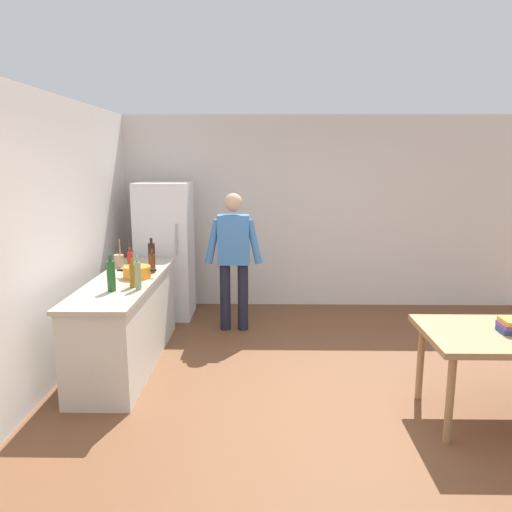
{
  "coord_description": "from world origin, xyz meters",
  "views": [
    {
      "loc": [
        -0.58,
        -4.05,
        2.1
      ],
      "look_at": [
        -0.67,
        1.34,
        1.04
      ],
      "focal_mm": 34.65,
      "sensor_mm": 36.0,
      "label": 1
    }
  ],
  "objects": [
    {
      "name": "cooking_pot",
      "position": [
        -1.89,
        0.86,
        0.96
      ],
      "size": [
        0.4,
        0.28,
        0.12
      ],
      "color": "orange",
      "rests_on": "kitchen_counter"
    },
    {
      "name": "bottle_wine_dark",
      "position": [
        -1.83,
        1.32,
        1.05
      ],
      "size": [
        0.08,
        0.08,
        0.34
      ],
      "color": "black",
      "rests_on": "kitchen_counter"
    },
    {
      "name": "refrigerator",
      "position": [
        -1.9,
        2.4,
        0.9
      ],
      "size": [
        0.7,
        0.67,
        1.8
      ],
      "color": "white",
      "rests_on": "ground_plane"
    },
    {
      "name": "wall_left",
      "position": [
        -2.6,
        0.2,
        1.35
      ],
      "size": [
        0.12,
        5.6,
        2.7
      ],
      "primitive_type": "cube",
      "color": "silver",
      "rests_on": "ground_plane"
    },
    {
      "name": "wall_back",
      "position": [
        0.0,
        3.0,
        1.35
      ],
      "size": [
        6.4,
        0.12,
        2.7
      ],
      "primitive_type": "cube",
      "color": "silver",
      "rests_on": "ground_plane"
    },
    {
      "name": "bottle_wine_green",
      "position": [
        -1.99,
        0.34,
        1.05
      ],
      "size": [
        0.08,
        0.08,
        0.34
      ],
      "color": "#1E5123",
      "rests_on": "kitchen_counter"
    },
    {
      "name": "dining_table",
      "position": [
        1.4,
        -0.3,
        0.67
      ],
      "size": [
        1.4,
        0.9,
        0.75
      ],
      "color": "#9E754C",
      "rests_on": "ground_plane"
    },
    {
      "name": "utensil_jar",
      "position": [
        -2.22,
        1.38,
        0.98
      ],
      "size": [
        0.11,
        0.11,
        0.32
      ],
      "color": "tan",
      "rests_on": "kitchen_counter"
    },
    {
      "name": "bottle_beer_brown",
      "position": [
        -1.78,
        1.09,
        1.01
      ],
      "size": [
        0.06,
        0.06,
        0.26
      ],
      "color": "#5B3314",
      "rests_on": "kitchen_counter"
    },
    {
      "name": "bottle_oil_amber",
      "position": [
        -1.83,
        0.49,
        1.02
      ],
      "size": [
        0.06,
        0.06,
        0.28
      ],
      "color": "#996619",
      "rests_on": "kitchen_counter"
    },
    {
      "name": "bottle_vinegar_tall",
      "position": [
        -1.75,
        0.39,
        1.04
      ],
      "size": [
        0.06,
        0.06,
        0.32
      ],
      "color": "gray",
      "rests_on": "kitchen_counter"
    },
    {
      "name": "person",
      "position": [
        -0.95,
        1.85,
        0.98
      ],
      "size": [
        0.7,
        0.22,
        1.7
      ],
      "color": "#1E1E2D",
      "rests_on": "ground_plane"
    },
    {
      "name": "kitchen_counter",
      "position": [
        -2.0,
        0.8,
        0.45
      ],
      "size": [
        0.64,
        2.2,
        0.9
      ],
      "color": "beige",
      "rests_on": "ground_plane"
    },
    {
      "name": "bottle_sauce_red",
      "position": [
        -2.07,
        1.31,
        1.0
      ],
      "size": [
        0.06,
        0.06,
        0.24
      ],
      "color": "#B22319",
      "rests_on": "kitchen_counter"
    },
    {
      "name": "ground_plane",
      "position": [
        0.0,
        0.0,
        0.0
      ],
      "size": [
        14.0,
        14.0,
        0.0
      ],
      "primitive_type": "plane",
      "color": "brown"
    }
  ]
}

